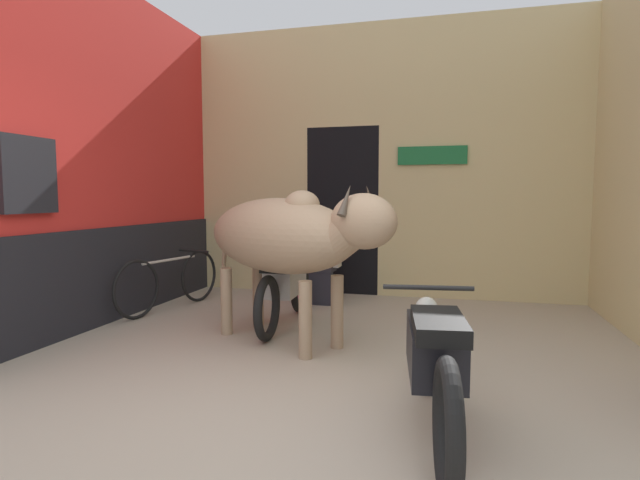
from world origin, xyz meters
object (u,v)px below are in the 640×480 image
(motorcycle_near, at_px, (434,358))
(plastic_stool, at_px, (297,281))
(cow, at_px, (288,236))
(bicycle, at_px, (171,281))
(shopkeeper_seated, at_px, (322,255))
(motorcycle_far, at_px, (285,286))

(motorcycle_near, relative_size, plastic_stool, 4.71)
(cow, relative_size, plastic_stool, 5.33)
(cow, height_order, motorcycle_near, cow)
(bicycle, height_order, shopkeeper_seated, shopkeeper_seated)
(motorcycle_far, bearing_deg, motorcycle_near, -52.30)
(bicycle, bearing_deg, motorcycle_near, -37.30)
(motorcycle_far, relative_size, shopkeeper_seated, 1.57)
(bicycle, bearing_deg, shopkeeper_seated, 26.80)
(motorcycle_far, distance_m, plastic_stool, 1.43)
(cow, xyz_separation_m, plastic_stool, (-0.54, 2.00, -0.76))
(motorcycle_near, bearing_deg, motorcycle_far, 127.70)
(cow, bearing_deg, shopkeeper_seated, 94.34)
(motorcycle_far, bearing_deg, shopkeeper_seated, 85.22)
(motorcycle_near, xyz_separation_m, bicycle, (-3.07, 2.34, -0.08))
(motorcycle_near, bearing_deg, plastic_stool, 118.68)
(cow, height_order, bicycle, cow)
(plastic_stool, bearing_deg, shopkeeper_seated, -29.57)
(motorcycle_far, bearing_deg, plastic_stool, 102.53)
(motorcycle_far, relative_size, plastic_stool, 4.48)
(bicycle, relative_size, shopkeeper_seated, 1.46)
(shopkeeper_seated, relative_size, plastic_stool, 2.85)
(motorcycle_near, xyz_separation_m, plastic_stool, (-1.85, 3.38, -0.21))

